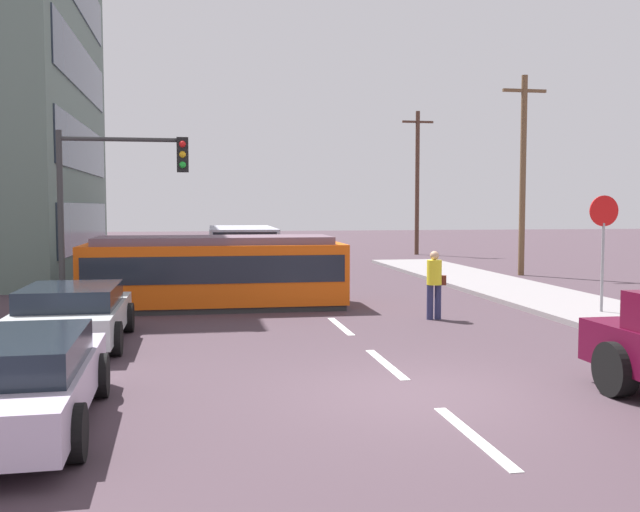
{
  "coord_description": "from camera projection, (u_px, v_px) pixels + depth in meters",
  "views": [
    {
      "loc": [
        -3.24,
        -9.97,
        2.75
      ],
      "look_at": [
        -0.16,
        7.86,
        1.5
      ],
      "focal_mm": 40.26,
      "sensor_mm": 36.0,
      "label": 1
    }
  ],
  "objects": [
    {
      "name": "ground_plane",
      "position": [
        313.0,
        303.0,
        20.37
      ],
      "size": [
        120.0,
        120.0,
        0.0
      ],
      "primitive_type": "plane",
      "color": "#44333C"
    },
    {
      "name": "sidewalk_curb_right",
      "position": [
        612.0,
        316.0,
        17.59
      ],
      "size": [
        3.2,
        36.0,
        0.14
      ],
      "primitive_type": "cube",
      "color": "gray",
      "rests_on": "ground"
    },
    {
      "name": "lane_stripe_0",
      "position": [
        473.0,
        436.0,
        8.57
      ],
      "size": [
        0.16,
        2.4,
        0.01
      ],
      "primitive_type": "cube",
      "color": "silver",
      "rests_on": "ground"
    },
    {
      "name": "lane_stripe_1",
      "position": [
        386.0,
        364.0,
        12.5
      ],
      "size": [
        0.16,
        2.4,
        0.01
      ],
      "primitive_type": "cube",
      "color": "silver",
      "rests_on": "ground"
    },
    {
      "name": "lane_stripe_2",
      "position": [
        341.0,
        326.0,
        16.44
      ],
      "size": [
        0.16,
        2.4,
        0.01
      ],
      "primitive_type": "cube",
      "color": "silver",
      "rests_on": "ground"
    },
    {
      "name": "lane_stripe_3",
      "position": [
        288.0,
        283.0,
        25.86
      ],
      "size": [
        0.16,
        2.4,
        0.01
      ],
      "primitive_type": "cube",
      "color": "silver",
      "rests_on": "ground"
    },
    {
      "name": "lane_stripe_4",
      "position": [
        271.0,
        268.0,
        31.75
      ],
      "size": [
        0.16,
        2.4,
        0.01
      ],
      "primitive_type": "cube",
      "color": "silver",
      "rests_on": "ground"
    },
    {
      "name": "streetcar_tram",
      "position": [
        215.0,
        271.0,
        19.42
      ],
      "size": [
        6.96,
        2.58,
        1.94
      ],
      "color": "#E7550F",
      "rests_on": "ground"
    },
    {
      "name": "city_bus",
      "position": [
        242.0,
        248.0,
        28.28
      ],
      "size": [
        2.65,
        6.04,
        1.93
      ],
      "color": "#A9A9B8",
      "rests_on": "ground"
    },
    {
      "name": "pedestrian_crossing",
      "position": [
        434.0,
        281.0,
        17.41
      ],
      "size": [
        0.51,
        0.36,
        1.67
      ],
      "color": "#292A50",
      "rests_on": "ground"
    },
    {
      "name": "parked_sedan_near",
      "position": [
        16.0,
        380.0,
        8.78
      ],
      "size": [
        2.01,
        4.49,
        1.19
      ],
      "color": "#C1B2CC",
      "rests_on": "ground"
    },
    {
      "name": "parked_sedan_mid",
      "position": [
        73.0,
        314.0,
        14.22
      ],
      "size": [
        2.12,
        4.28,
        1.19
      ],
      "color": "silver",
      "rests_on": "ground"
    },
    {
      "name": "parked_sedan_far",
      "position": [
        118.0,
        273.0,
        22.84
      ],
      "size": [
        2.06,
        4.1,
        1.19
      ],
      "color": "silver",
      "rests_on": "ground"
    },
    {
      "name": "parked_sedan_furthest",
      "position": [
        141.0,
        259.0,
        29.02
      ],
      "size": [
        2.1,
        4.03,
        1.19
      ],
      "color": "#AB150D",
      "rests_on": "ground"
    },
    {
      "name": "stop_sign",
      "position": [
        603.0,
        229.0,
        17.67
      ],
      "size": [
        0.76,
        0.07,
        2.88
      ],
      "color": "gray",
      "rests_on": "sidewalk_curb_right"
    },
    {
      "name": "traffic_light_mast",
      "position": [
        116.0,
        186.0,
        17.2
      ],
      "size": [
        3.08,
        0.33,
        4.55
      ],
      "color": "#333333",
      "rests_on": "ground"
    },
    {
      "name": "utility_pole_mid",
      "position": [
        523.0,
        172.0,
        28.4
      ],
      "size": [
        1.8,
        0.24,
        7.89
      ],
      "color": "brown",
      "rests_on": "ground"
    },
    {
      "name": "utility_pole_far",
      "position": [
        417.0,
        180.0,
        40.68
      ],
      "size": [
        1.8,
        0.24,
        8.11
      ],
      "color": "#503529",
      "rests_on": "ground"
    }
  ]
}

